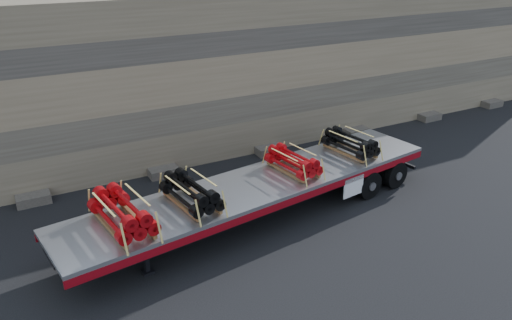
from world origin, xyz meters
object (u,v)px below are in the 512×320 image
Objects in this scene: trailer at (260,200)px; bundle_rear at (350,144)px; bundle_midrear at (293,162)px; bundle_front at (122,214)px; bundle_midfront at (191,193)px.

trailer is 4.47m from bundle_rear.
bundle_rear reaches higher than bundle_midrear.
bundle_rear is at bearing 0.00° from trailer.
trailer is 4.99m from bundle_front.
bundle_rear is at bearing 0.00° from bundle_front.
trailer is 2.85m from bundle_midfront.
bundle_midrear is (4.07, 0.59, -0.03)m from bundle_midfront.
bundle_front is 1.19× the size of bundle_midrear.
bundle_front reaches higher than bundle_rear.
bundle_midfront is 4.11m from bundle_midrear.
bundle_midfront is at bearing 180.00° from bundle_rear.
trailer is 6.89× the size of bundle_midrear.
bundle_midrear is at bearing 0.00° from bundle_front.
bundle_rear is at bearing 0.00° from bundle_midrear.
bundle_midrear reaches higher than trailer.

